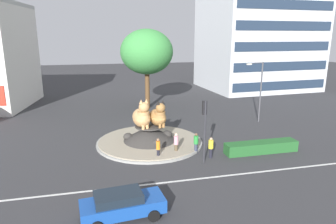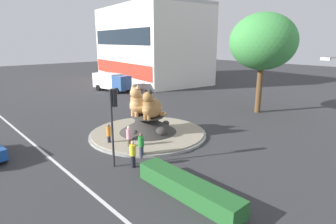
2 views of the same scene
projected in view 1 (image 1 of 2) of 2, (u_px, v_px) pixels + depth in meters
name	position (u px, v px, depth m)	size (l,w,h in m)	color
ground_plane	(150.00, 143.00, 27.38)	(160.00, 160.00, 0.00)	#333335
lane_centreline	(170.00, 182.00, 20.08)	(112.00, 0.20, 0.01)	silver
roundabout_island	(150.00, 137.00, 27.23)	(9.54, 9.54, 1.65)	gray
cat_statue_calico	(142.00, 117.00, 26.33)	(1.96, 2.90, 2.59)	tan
cat_statue_tabby	(158.00, 116.00, 26.72)	(1.89, 2.54, 2.39)	#9E703D
traffic_light_mast	(205.00, 120.00, 22.43)	(0.33, 0.46, 4.82)	#2D2D33
office_tower	(259.00, 18.00, 53.18)	(19.32, 16.02, 25.00)	silver
clipped_hedge_strip	(261.00, 147.00, 25.11)	(6.24, 1.20, 0.90)	#235B28
broadleaf_tree_behind_island	(147.00, 52.00, 38.65)	(6.78, 6.78, 10.33)	brown
streetlight_arm	(259.00, 88.00, 33.02)	(2.06, 0.42, 6.74)	#4C4C51
pedestrian_green_shirt	(196.00, 143.00, 24.90)	(0.39, 0.39, 1.70)	#33384C
pedestrian_pink_shirt	(176.00, 143.00, 24.68)	(0.37, 0.37, 1.77)	brown
pedestrian_orange_shirt	(158.00, 148.00, 23.70)	(0.31, 0.31, 1.68)	black
pedestrian_yellow_shirt	(211.00, 147.00, 23.91)	(0.39, 0.39, 1.68)	black
sedan_on_far_lane	(122.00, 204.00, 15.97)	(4.58, 2.28, 1.49)	#19479E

